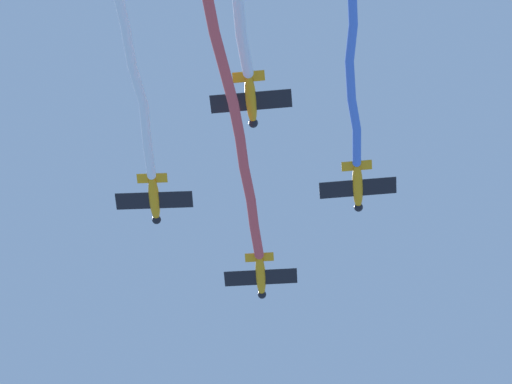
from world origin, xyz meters
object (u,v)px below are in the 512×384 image
object	(u,v)px
airplane_slot	(251,100)
airplane_left_wing	(154,199)
airplane_right_wing	(358,187)
airplane_lead	(261,276)

from	to	relation	value
airplane_slot	airplane_left_wing	bearing A→B (deg)	47.37
airplane_left_wing	airplane_slot	xyz separation A→B (m)	(10.52, 6.79, 0.20)
airplane_slot	airplane_right_wing	bearing A→B (deg)	-42.65
airplane_lead	airplane_right_wing	world-z (taller)	airplane_right_wing
airplane_lead	airplane_slot	world-z (taller)	airplane_lead
airplane_right_wing	airplane_slot	world-z (taller)	airplane_right_wing
airplane_lead	airplane_left_wing	world-z (taller)	airplane_lead
airplane_lead	airplane_right_wing	bearing A→B (deg)	-134.24
airplane_right_wing	airplane_slot	size ratio (longest dim) A/B	1.00
airplane_left_wing	airplane_right_wing	world-z (taller)	airplane_right_wing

